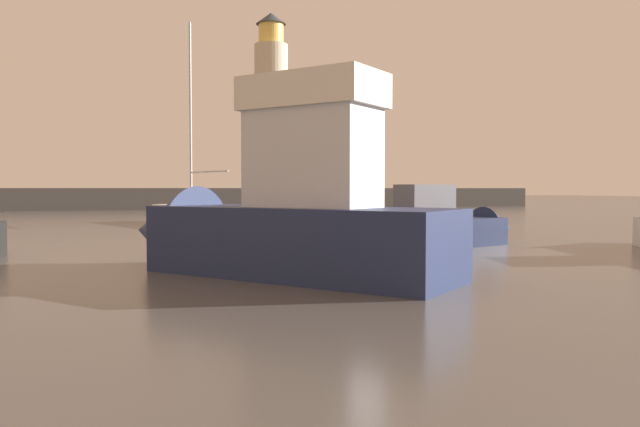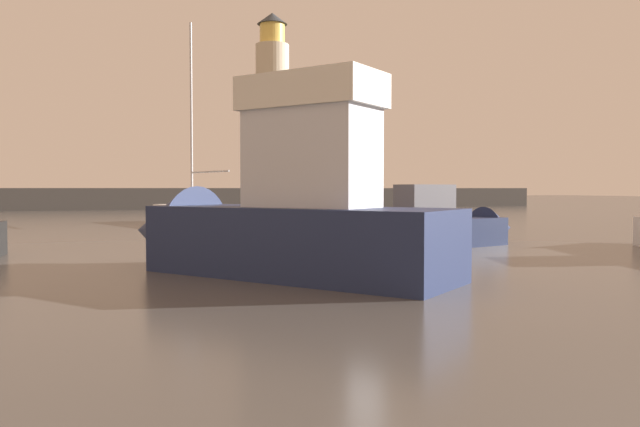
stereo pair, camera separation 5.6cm
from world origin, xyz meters
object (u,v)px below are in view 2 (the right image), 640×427
at_px(motorboat_2, 266,216).
at_px(sailboat_moored, 198,214).
at_px(lighthouse, 272,106).
at_px(motorboat_1, 450,227).

height_order(motorboat_2, sailboat_moored, sailboat_moored).
xyz_separation_m(lighthouse, motorboat_2, (-10.53, -42.98, -8.18)).
bearing_deg(motorboat_1, motorboat_2, -147.73).
height_order(motorboat_1, motorboat_2, motorboat_2).
distance_m(motorboat_1, motorboat_2, 8.16).
distance_m(lighthouse, sailboat_moored, 27.51).
distance_m(lighthouse, motorboat_1, 39.80).
xyz_separation_m(lighthouse, motorboat_1, (-3.66, -38.64, -8.82)).
relative_size(motorboat_1, sailboat_moored, 0.61).
bearing_deg(sailboat_moored, motorboat_2, -92.52).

